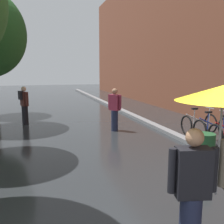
% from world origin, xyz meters
% --- Properties ---
extents(kerb_strip, '(0.30, 36.00, 0.12)m').
position_xyz_m(kerb_strip, '(3.20, 10.00, 0.06)').
color(kerb_strip, slate).
rests_on(kerb_strip, ground).
extents(parked_bicycle_4, '(1.09, 0.71, 0.96)m').
position_xyz_m(parked_bicycle_4, '(4.22, 5.26, 0.38)').
color(parked_bicycle_4, black).
rests_on(parked_bicycle_4, ground).
extents(parked_bicycle_5, '(1.09, 0.72, 0.96)m').
position_xyz_m(parked_bicycle_5, '(4.24, 6.04, 0.38)').
color(parked_bicycle_5, black).
rests_on(parked_bicycle_5, ground).
extents(couple_under_umbrella, '(1.17, 1.06, 2.11)m').
position_xyz_m(couple_under_umbrella, '(0.67, 0.78, 1.37)').
color(couple_under_umbrella, '#1E233D').
rests_on(couple_under_umbrella, ground).
extents(litter_bin, '(0.44, 0.44, 0.85)m').
position_xyz_m(litter_bin, '(2.32, 3.15, 0.42)').
color(litter_bin, '#1E4C28').
rests_on(litter_bin, ground).
extents(pedestrian_walking_midground, '(0.42, 0.55, 1.61)m').
position_xyz_m(pedestrian_walking_midground, '(-1.88, 9.62, 0.86)').
color(pedestrian_walking_midground, black).
rests_on(pedestrian_walking_midground, ground).
extents(pedestrian_walking_far, '(0.42, 0.49, 1.62)m').
position_xyz_m(pedestrian_walking_far, '(1.45, 7.36, 0.82)').
color(pedestrian_walking_far, '#1E233D').
rests_on(pedestrian_walking_far, ground).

